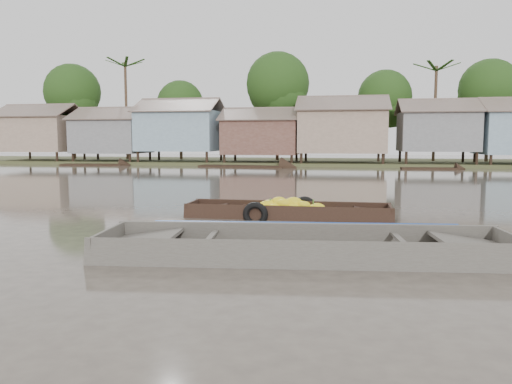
# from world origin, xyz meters

# --- Properties ---
(ground) EXTENTS (120.00, 120.00, 0.00)m
(ground) POSITION_xyz_m (0.00, 0.00, 0.00)
(ground) COLOR #483F37
(ground) RESTS_ON ground
(riverbank) EXTENTS (120.00, 12.47, 10.22)m
(riverbank) POSITION_xyz_m (3.03, 31.86, 3.07)
(riverbank) COLOR #384723
(riverbank) RESTS_ON ground
(banana_boat) EXTENTS (5.29, 1.44, 0.73)m
(banana_boat) POSITION_xyz_m (1.12, 2.91, 0.14)
(banana_boat) COLOR black
(banana_boat) RESTS_ON ground
(viewer_boat) EXTENTS (7.23, 2.53, 0.57)m
(viewer_boat) POSITION_xyz_m (1.96, -1.39, 0.05)
(viewer_boat) COLOR #48443D
(viewer_boat) RESTS_ON ground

